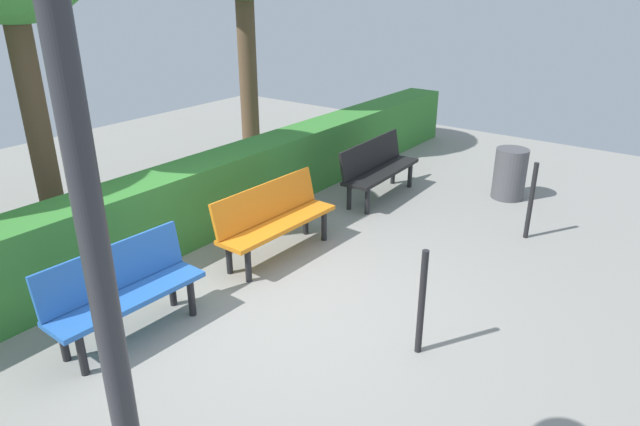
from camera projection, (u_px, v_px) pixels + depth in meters
ground_plane at (275, 309)px, 5.62m from camera, size 16.03×16.03×0.00m
bench_black at (377, 166)px, 8.34m from camera, size 1.65×0.51×0.86m
bench_orange at (274, 217)px, 6.57m from camera, size 1.65×0.52×0.86m
bench_blue at (123, 288)px, 5.06m from camera, size 1.46×0.51×0.86m
hedge_row at (210, 195)px, 7.26m from camera, size 12.03×0.63×0.95m
railing_post_near at (531, 201)px, 6.99m from camera, size 0.06×0.06×1.00m
railing_post_mid at (422, 303)px, 4.80m from camera, size 0.06×0.06×1.00m
lamp_post at (79, 155)px, 2.09m from camera, size 0.36×0.36×3.49m
trash_bin at (510, 174)px, 8.34m from camera, size 0.47×0.47×0.76m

